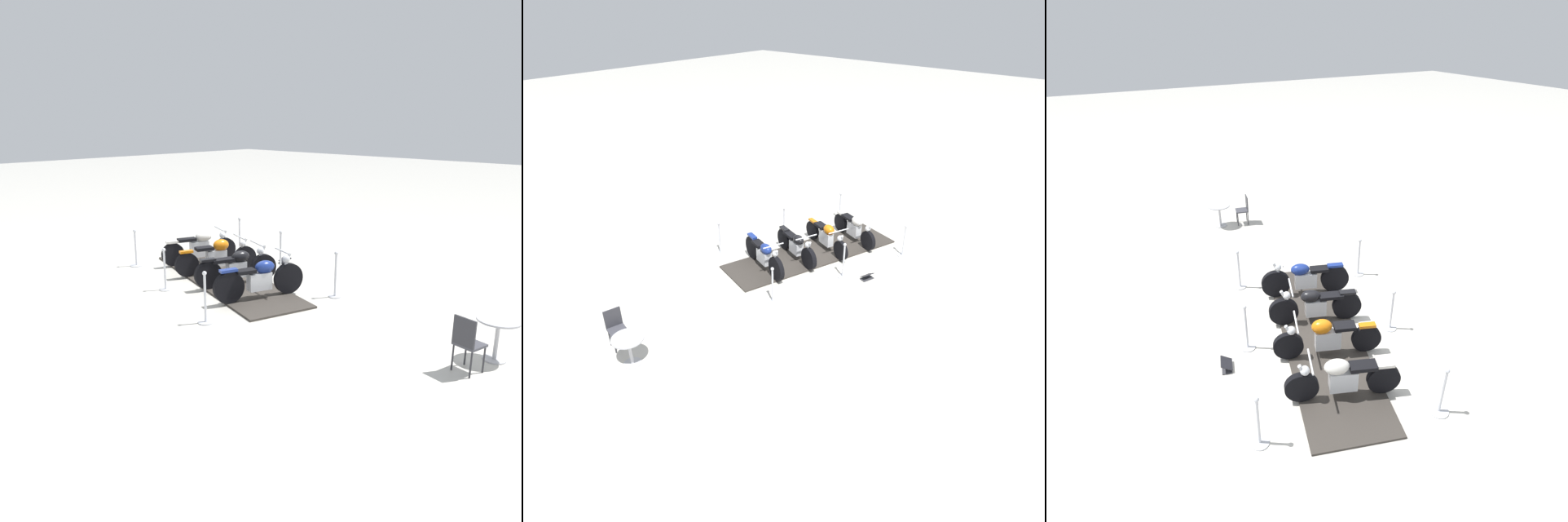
# 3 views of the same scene
# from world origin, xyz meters

# --- Properties ---
(ground_plane) EXTENTS (80.00, 80.00, 0.00)m
(ground_plane) POSITION_xyz_m (0.00, 0.00, 0.00)
(ground_plane) COLOR beige
(display_platform) EXTENTS (5.89, 3.18, 0.05)m
(display_platform) POSITION_xyz_m (0.00, 0.00, 0.02)
(display_platform) COLOR #38332D
(display_platform) RESTS_ON ground_plane
(motorcycle_navy) EXTENTS (0.92, 2.14, 1.04)m
(motorcycle_navy) POSITION_xyz_m (1.66, -0.47, 0.50)
(motorcycle_navy) COLOR black
(motorcycle_navy) RESTS_ON display_platform
(motorcycle_black) EXTENTS (0.94, 2.07, 0.99)m
(motorcycle_black) POSITION_xyz_m (0.56, -0.15, 0.48)
(motorcycle_black) COLOR black
(motorcycle_black) RESTS_ON display_platform
(motorcycle_copper) EXTENTS (1.00, 2.16, 0.92)m
(motorcycle_copper) POSITION_xyz_m (-0.54, 0.19, 0.50)
(motorcycle_copper) COLOR black
(motorcycle_copper) RESTS_ON display_platform
(motorcycle_cream) EXTENTS (0.95, 2.07, 0.93)m
(motorcycle_cream) POSITION_xyz_m (-1.65, 0.51, 0.50)
(motorcycle_cream) COLOR black
(motorcycle_cream) RESTS_ON display_platform
(stanchion_right_mid) EXTENTS (0.33, 0.33, 1.12)m
(stanchion_right_mid) POSITION_xyz_m (0.46, 1.55, 0.36)
(stanchion_right_mid) COLOR silver
(stanchion_right_mid) RESTS_ON ground_plane
(stanchion_right_rear) EXTENTS (0.32, 0.32, 1.07)m
(stanchion_right_rear) POSITION_xyz_m (-1.85, 2.23, 0.35)
(stanchion_right_rear) COLOR silver
(stanchion_right_rear) RESTS_ON ground_plane
(stanchion_left_rear) EXTENTS (0.36, 0.36, 1.04)m
(stanchion_left_rear) POSITION_xyz_m (-2.76, -0.87, 0.30)
(stanchion_left_rear) COLOR silver
(stanchion_left_rear) RESTS_ON ground_plane
(stanchion_left_mid) EXTENTS (0.30, 0.30, 1.03)m
(stanchion_left_mid) POSITION_xyz_m (-0.46, -1.55, 0.35)
(stanchion_left_mid) COLOR silver
(stanchion_left_mid) RESTS_ON ground_plane
(stanchion_left_front) EXTENTS (0.32, 0.32, 1.09)m
(stanchion_left_front) POSITION_xyz_m (1.85, -2.23, 0.36)
(stanchion_left_front) COLOR silver
(stanchion_left_front) RESTS_ON ground_plane
(stanchion_right_front) EXTENTS (0.30, 0.30, 1.08)m
(stanchion_right_front) POSITION_xyz_m (2.76, 0.87, 0.38)
(stanchion_right_front) COLOR silver
(stanchion_right_front) RESTS_ON ground_plane
(info_placard) EXTENTS (0.42, 0.32, 0.21)m
(info_placard) POSITION_xyz_m (0.08, 2.15, 0.06)
(info_placard) COLOR #333338
(info_placard) RESTS_ON ground_plane
(cafe_table) EXTENTS (0.72, 0.72, 0.74)m
(cafe_table) POSITION_xyz_m (6.66, 0.13, 0.56)
(cafe_table) COLOR #B7B7BC
(cafe_table) RESTS_ON ground_plane
(cafe_chair_near_table) EXTENTS (0.48, 0.48, 0.97)m
(cafe_chair_near_table) POSITION_xyz_m (6.49, -0.68, 0.55)
(cafe_chair_near_table) COLOR #2D2D33
(cafe_chair_near_table) RESTS_ON ground_plane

